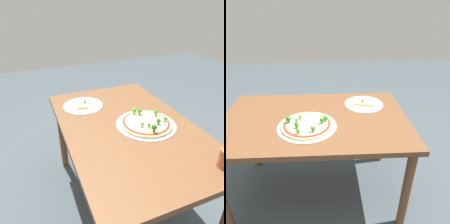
# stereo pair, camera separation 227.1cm
# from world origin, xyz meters

# --- Properties ---
(ground_plane) EXTENTS (8.00, 8.00, 0.00)m
(ground_plane) POSITION_xyz_m (0.00, 0.00, 0.00)
(ground_plane) COLOR #3D474C
(dining_table) EXTENTS (1.33, 0.84, 0.72)m
(dining_table) POSITION_xyz_m (0.00, 0.00, 0.63)
(dining_table) COLOR brown
(dining_table) RESTS_ON ground_plane
(pizza_tray_whole) EXTENTS (0.40, 0.40, 0.07)m
(pizza_tray_whole) POSITION_xyz_m (0.05, 0.12, 0.73)
(pizza_tray_whole) COLOR #B7B7BC
(pizza_tray_whole) RESTS_ON dining_table
(pizza_tray_slice) EXTENTS (0.31, 0.31, 0.05)m
(pizza_tray_slice) POSITION_xyz_m (-0.39, -0.20, 0.73)
(pizza_tray_slice) COLOR #B7B7BC
(pizza_tray_slice) RESTS_ON dining_table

